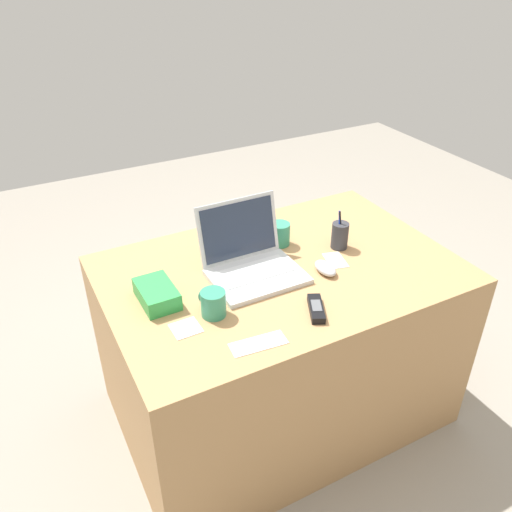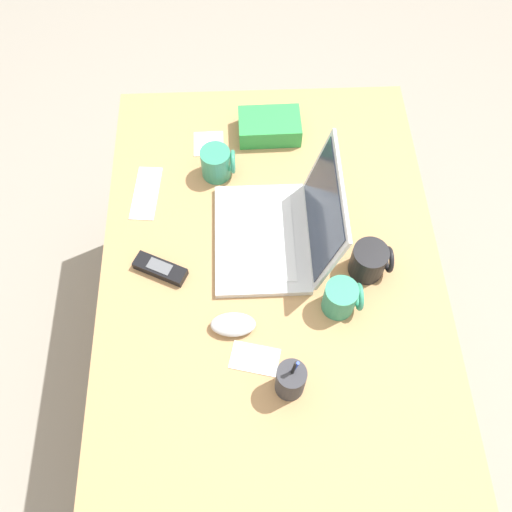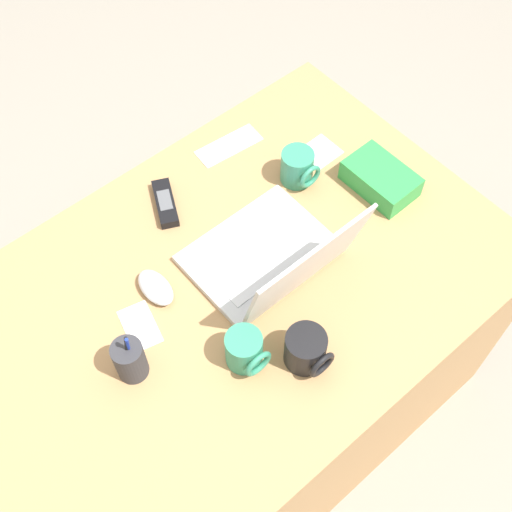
% 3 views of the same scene
% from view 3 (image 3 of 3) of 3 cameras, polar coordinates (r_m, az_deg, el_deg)
% --- Properties ---
extents(ground_plane, '(6.00, 6.00, 0.00)m').
position_cam_3_polar(ground_plane, '(2.18, -1.67, -12.41)').
color(ground_plane, gray).
extents(desk, '(1.29, 0.86, 0.73)m').
position_cam_3_polar(desk, '(1.84, -1.95, -8.46)').
color(desk, tan).
rests_on(desk, ground).
extents(laptop, '(0.32, 0.30, 0.24)m').
position_cam_3_polar(laptop, '(1.50, 1.51, -0.14)').
color(laptop, silver).
rests_on(laptop, desk).
extents(computer_mouse, '(0.06, 0.11, 0.04)m').
position_cam_3_polar(computer_mouse, '(1.51, -8.55, -2.67)').
color(computer_mouse, silver).
rests_on(computer_mouse, desk).
extents(coffee_mug_white, '(0.09, 0.10, 0.09)m').
position_cam_3_polar(coffee_mug_white, '(1.40, 4.31, -7.99)').
color(coffee_mug_white, black).
rests_on(coffee_mug_white, desk).
extents(coffee_mug_tall, '(0.08, 0.09, 0.09)m').
position_cam_3_polar(coffee_mug_tall, '(1.66, 3.61, 7.54)').
color(coffee_mug_tall, '#338C6B').
rests_on(coffee_mug_tall, desk).
extents(coffee_mug_spare, '(0.08, 0.09, 0.09)m').
position_cam_3_polar(coffee_mug_spare, '(1.39, -0.93, -8.06)').
color(coffee_mug_spare, '#338C6B').
rests_on(coffee_mug_spare, desk).
extents(cordless_phone, '(0.10, 0.14, 0.03)m').
position_cam_3_polar(cordless_phone, '(1.65, -7.74, 4.48)').
color(cordless_phone, black).
rests_on(cordless_phone, desk).
extents(pen_holder, '(0.07, 0.07, 0.16)m').
position_cam_3_polar(pen_holder, '(1.40, -10.70, -8.68)').
color(pen_holder, '#333338').
rests_on(pen_holder, desk).
extents(snack_bag, '(0.12, 0.18, 0.06)m').
position_cam_3_polar(snack_bag, '(1.68, 10.57, 6.49)').
color(snack_bag, green).
rests_on(snack_bag, desk).
extents(paper_note_near_laptop, '(0.09, 0.09, 0.00)m').
position_cam_3_polar(paper_note_near_laptop, '(1.76, 5.51, 8.86)').
color(paper_note_near_laptop, white).
rests_on(paper_note_near_laptop, desk).
extents(paper_note_left, '(0.18, 0.08, 0.00)m').
position_cam_3_polar(paper_note_left, '(1.77, -2.33, 9.38)').
color(paper_note_left, white).
rests_on(paper_note_left, desk).
extents(paper_note_right, '(0.09, 0.12, 0.00)m').
position_cam_3_polar(paper_note_right, '(1.49, -9.86, -5.92)').
color(paper_note_right, white).
rests_on(paper_note_right, desk).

